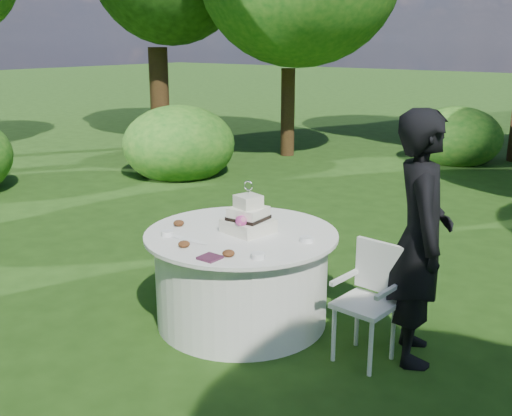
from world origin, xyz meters
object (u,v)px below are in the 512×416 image
at_px(guest, 420,238).
at_px(napkins, 210,258).
at_px(cake, 248,219).
at_px(chair, 371,292).
at_px(table, 242,276).

bearing_deg(guest, napkins, 98.82).
height_order(napkins, cake, cake).
distance_m(napkins, cake, 0.67).
bearing_deg(cake, chair, 3.12).
bearing_deg(table, guest, 13.17).
height_order(table, chair, chair).
xyz_separation_m(napkins, table, (-0.20, 0.60, -0.39)).
xyz_separation_m(table, cake, (0.04, 0.04, 0.50)).
bearing_deg(chair, cake, -176.88).
height_order(napkins, table, napkins).
bearing_deg(table, chair, 5.14).
bearing_deg(guest, table, 73.61).
bearing_deg(napkins, chair, 37.55).
relative_size(guest, table, 1.17).
xyz_separation_m(guest, chair, (-0.25, -0.22, -0.40)).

